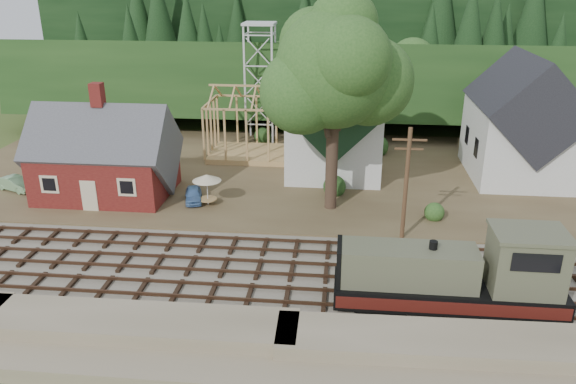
# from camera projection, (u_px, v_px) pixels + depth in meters

# --- Properties ---
(ground) EXTENTS (140.00, 140.00, 0.00)m
(ground) POSITION_uv_depth(u_px,v_px,m) (292.00, 274.00, 34.08)
(ground) COLOR #384C1E
(ground) RESTS_ON ground
(embankment) EXTENTS (64.00, 5.00, 1.60)m
(embankment) POSITION_uv_depth(u_px,v_px,m) (274.00, 365.00, 26.21)
(embankment) COLOR #7F7259
(embankment) RESTS_ON ground
(railroad_bed) EXTENTS (64.00, 11.00, 0.16)m
(railroad_bed) POSITION_uv_depth(u_px,v_px,m) (292.00, 273.00, 34.05)
(railroad_bed) COLOR #726B5B
(railroad_bed) RESTS_ON ground
(village_flat) EXTENTS (64.00, 26.00, 0.30)m
(village_flat) POSITION_uv_depth(u_px,v_px,m) (311.00, 173.00, 50.69)
(village_flat) COLOR brown
(village_flat) RESTS_ON ground
(hillside) EXTENTS (70.00, 28.96, 12.74)m
(hillside) POSITION_uv_depth(u_px,v_px,m) (323.00, 113.00, 72.95)
(hillside) COLOR #1E3F19
(hillside) RESTS_ON ground
(ridge) EXTENTS (80.00, 20.00, 12.00)m
(ridge) POSITION_uv_depth(u_px,v_px,m) (327.00, 89.00, 87.76)
(ridge) COLOR black
(ridge) RESTS_ON ground
(depot) EXTENTS (10.80, 7.41, 9.00)m
(depot) POSITION_uv_depth(u_px,v_px,m) (105.00, 159.00, 44.61)
(depot) COLOR #5C1515
(depot) RESTS_ON village_flat
(church) EXTENTS (8.40, 15.17, 13.00)m
(church) POSITION_uv_depth(u_px,v_px,m) (335.00, 115.00, 50.21)
(church) COLOR silver
(church) RESTS_ON village_flat
(farmhouse) EXTENTS (8.40, 10.80, 10.60)m
(farmhouse) POSITION_uv_depth(u_px,v_px,m) (522.00, 125.00, 48.17)
(farmhouse) COLOR silver
(farmhouse) RESTS_ON village_flat
(timber_frame) EXTENTS (8.20, 6.20, 6.99)m
(timber_frame) POSITION_uv_depth(u_px,v_px,m) (252.00, 127.00, 53.82)
(timber_frame) COLOR tan
(timber_frame) RESTS_ON village_flat
(lattice_tower) EXTENTS (3.20, 3.20, 12.12)m
(lattice_tower) POSITION_uv_depth(u_px,v_px,m) (260.00, 47.00, 56.89)
(lattice_tower) COLOR silver
(lattice_tower) RESTS_ON village_flat
(big_tree) EXTENTS (10.90, 8.40, 14.70)m
(big_tree) POSITION_uv_depth(u_px,v_px,m) (337.00, 77.00, 39.46)
(big_tree) COLOR #38281E
(big_tree) RESTS_ON village_flat
(telegraph_pole_near) EXTENTS (2.20, 0.28, 8.00)m
(telegraph_pole_near) POSITION_uv_depth(u_px,v_px,m) (406.00, 183.00, 36.67)
(telegraph_pole_near) COLOR #4C331E
(telegraph_pole_near) RESTS_ON ground
(locomotive) EXTENTS (11.89, 2.97, 4.76)m
(locomotive) POSITION_uv_depth(u_px,v_px,m) (458.00, 277.00, 29.66)
(locomotive) COLOR black
(locomotive) RESTS_ON railroad_bed
(car_blue) EXTENTS (2.02, 3.36, 1.07)m
(car_blue) POSITION_uv_depth(u_px,v_px,m) (193.00, 195.00, 43.96)
(car_blue) COLOR #5D8BC7
(car_blue) RESTS_ON village_flat
(car_green) EXTENTS (3.74, 2.42, 1.16)m
(car_green) POSITION_uv_depth(u_px,v_px,m) (15.00, 184.00, 46.16)
(car_green) COLOR #76A572
(car_green) RESTS_ON village_flat
(car_red) EXTENTS (5.14, 3.44, 1.31)m
(car_red) POSITION_uv_depth(u_px,v_px,m) (536.00, 165.00, 50.49)
(car_red) COLOR red
(car_red) RESTS_ON village_flat
(patio_set) EXTENTS (2.21, 2.21, 2.46)m
(patio_set) POSITION_uv_depth(u_px,v_px,m) (207.00, 179.00, 42.79)
(patio_set) COLOR silver
(patio_set) RESTS_ON village_flat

